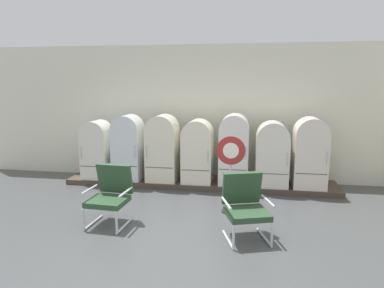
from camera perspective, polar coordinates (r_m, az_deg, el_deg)
The scene contains 13 objects.
ground at distance 5.38m, azimuth -3.44°, elevation -16.49°, with size 12.00×10.00×0.05m, color #444647.
back_wall at distance 8.44m, azimuth 1.92°, elevation 5.21°, with size 11.76×0.12×3.27m.
display_plinth at distance 8.13m, azimuth 1.27°, elevation -6.42°, with size 6.24×0.95×0.12m, color #46392E.
refrigerator_0 at distance 8.50m, azimuth -15.47°, elevation -0.61°, with size 0.63×0.63×1.37m.
refrigerator_1 at distance 8.19m, azimuth -10.55°, elevation -0.24°, with size 0.65×0.63×1.52m.
refrigerator_2 at distance 7.98m, azimuth -4.90°, elevation -0.35°, with size 0.69×0.69×1.53m.
refrigerator_3 at distance 7.84m, azimuth 0.94°, elevation -0.91°, with size 0.68×0.70×1.43m.
refrigerator_4 at distance 7.75m, azimuth 6.97°, elevation -0.52°, with size 0.64×0.69×1.57m.
refrigerator_5 at distance 7.77m, azimuth 13.12°, elevation -1.35°, with size 0.70×0.68×1.42m.
refrigerator_6 at distance 7.85m, azimuth 18.97°, elevation -1.08°, with size 0.69×0.68×1.53m.
armchair_left at distance 6.06m, azimuth -13.37°, elevation -7.92°, with size 0.72×0.74×1.01m.
armchair_right at distance 5.45m, azimuth 8.78°, elevation -9.83°, with size 0.82×0.86×1.01m.
sign_stand at distance 6.35m, azimuth 6.39°, elevation -4.84°, with size 0.52×0.32×1.44m.
Camera 1 is at (1.08, -4.68, 2.40)m, focal length 32.18 mm.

